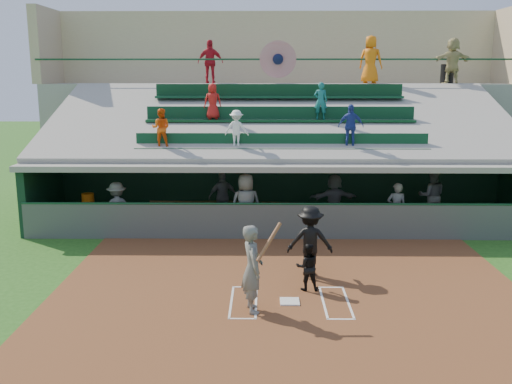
{
  "coord_description": "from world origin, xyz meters",
  "views": [
    {
      "loc": [
        -0.6,
        -11.93,
        4.98
      ],
      "look_at": [
        -0.79,
        3.5,
        1.8
      ],
      "focal_mm": 40.0,
      "sensor_mm": 36.0,
      "label": 1
    }
  ],
  "objects_px": {
    "trash_bin": "(447,74)",
    "catcher": "(307,267)",
    "home_plate": "(290,301)",
    "white_table": "(88,216)",
    "batter_at_plate": "(252,268)",
    "water_cooler": "(88,199)"
  },
  "relations": [
    {
      "from": "home_plate",
      "to": "water_cooler",
      "type": "xyz_separation_m",
      "value": [
        -6.43,
        6.52,
        0.87
      ]
    },
    {
      "from": "home_plate",
      "to": "water_cooler",
      "type": "relative_size",
      "value": 1.06
    },
    {
      "from": "catcher",
      "to": "trash_bin",
      "type": "xyz_separation_m",
      "value": [
        6.65,
        11.73,
        4.42
      ]
    },
    {
      "from": "home_plate",
      "to": "trash_bin",
      "type": "bearing_deg",
      "value": 60.4
    },
    {
      "from": "catcher",
      "to": "white_table",
      "type": "height_order",
      "value": "catcher"
    },
    {
      "from": "white_table",
      "to": "trash_bin",
      "type": "height_order",
      "value": "trash_bin"
    },
    {
      "from": "white_table",
      "to": "trash_bin",
      "type": "relative_size",
      "value": 0.94
    },
    {
      "from": "trash_bin",
      "to": "catcher",
      "type": "bearing_deg",
      "value": -119.55
    },
    {
      "from": "catcher",
      "to": "water_cooler",
      "type": "distance_m",
      "value": 8.98
    },
    {
      "from": "catcher",
      "to": "water_cooler",
      "type": "xyz_separation_m",
      "value": [
        -6.88,
        5.76,
        0.33
      ]
    },
    {
      "from": "home_plate",
      "to": "white_table",
      "type": "height_order",
      "value": "white_table"
    },
    {
      "from": "batter_at_plate",
      "to": "water_cooler",
      "type": "bearing_deg",
      "value": 128.75
    },
    {
      "from": "catcher",
      "to": "batter_at_plate",
      "type": "bearing_deg",
      "value": 42.16
    },
    {
      "from": "catcher",
      "to": "home_plate",
      "type": "bearing_deg",
      "value": 57.5
    },
    {
      "from": "white_table",
      "to": "trash_bin",
      "type": "distance_m",
      "value": 15.54
    },
    {
      "from": "trash_bin",
      "to": "home_plate",
      "type": "bearing_deg",
      "value": -119.6
    },
    {
      "from": "catcher",
      "to": "water_cooler",
      "type": "bearing_deg",
      "value": -42.12
    },
    {
      "from": "catcher",
      "to": "trash_bin",
      "type": "height_order",
      "value": "trash_bin"
    },
    {
      "from": "home_plate",
      "to": "catcher",
      "type": "relative_size",
      "value": 0.38
    },
    {
      "from": "home_plate",
      "to": "white_table",
      "type": "distance_m",
      "value": 9.14
    },
    {
      "from": "catcher",
      "to": "white_table",
      "type": "xyz_separation_m",
      "value": [
        -6.9,
        5.7,
        -0.21
      ]
    },
    {
      "from": "home_plate",
      "to": "water_cooler",
      "type": "distance_m",
      "value": 9.2
    }
  ]
}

